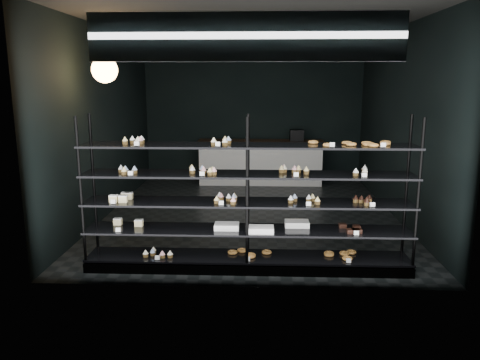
{
  "coord_description": "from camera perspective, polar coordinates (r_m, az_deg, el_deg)",
  "views": [
    {
      "loc": [
        0.15,
        -7.96,
        2.31
      ],
      "look_at": [
        -0.1,
        -1.9,
        1.01
      ],
      "focal_mm": 35.0,
      "sensor_mm": 36.0,
      "label": 1
    }
  ],
  "objects": [
    {
      "name": "display_shelf",
      "position": [
        5.77,
        0.73,
        -4.89
      ],
      "size": [
        4.0,
        0.5,
        1.91
      ],
      "color": "black",
      "rests_on": "room"
    },
    {
      "name": "signage",
      "position": [
        5.06,
        0.71,
        17.05
      ],
      "size": [
        3.3,
        0.05,
        0.5
      ],
      "color": "#0B1C3A",
      "rests_on": "room"
    },
    {
      "name": "pendant_lamp",
      "position": [
        6.85,
        -16.18,
        12.78
      ],
      "size": [
        0.35,
        0.35,
        0.91
      ],
      "color": "black",
      "rests_on": "room"
    },
    {
      "name": "service_counter",
      "position": [
        10.62,
        2.56,
        2.25
      ],
      "size": [
        2.83,
        0.65,
        1.23
      ],
      "color": "silver",
      "rests_on": "room"
    },
    {
      "name": "room",
      "position": [
        8.0,
        1.31,
        6.96
      ],
      "size": [
        5.01,
        6.01,
        3.2
      ],
      "color": "black",
      "rests_on": "ground"
    }
  ]
}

